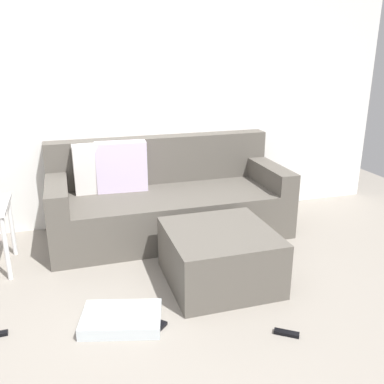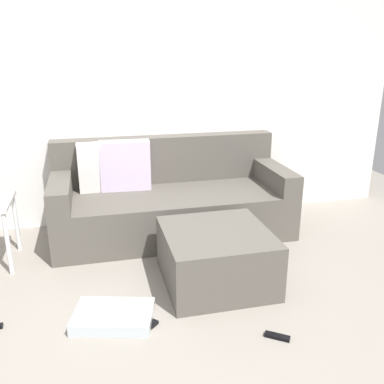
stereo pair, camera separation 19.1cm
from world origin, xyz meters
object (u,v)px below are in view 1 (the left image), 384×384
Objects in this scene: couch_sectional at (166,200)px; storage_bin at (122,319)px; ottoman at (220,256)px; remote_by_storage_bin at (158,328)px; remote_near_ottoman at (287,333)px.

couch_sectional is 1.53m from storage_bin.
ottoman is 5.46× the size of remote_by_storage_bin.
storage_bin is at bearing -167.34° from remote_near_ottoman.
remote_by_storage_bin is (-0.58, -0.45, -0.20)m from ottoman.
remote_near_ottoman is (0.17, -0.74, -0.20)m from ottoman.
remote_by_storage_bin is at bearing -141.99° from ottoman.
ottoman is at bearing -5.44° from remote_by_storage_bin.
remote_near_ottoman is at bearing -79.12° from couch_sectional.
couch_sectional is 14.16× the size of remote_near_ottoman.
ottoman is 0.76m from remote_by_storage_bin.
storage_bin reaches higher than remote_near_ottoman.
ottoman reaches higher than remote_by_storage_bin.
storage_bin is 3.26× the size of remote_near_ottoman.
remote_near_ottoman is at bearing -76.63° from ottoman.
storage_bin is 1.05m from remote_near_ottoman.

